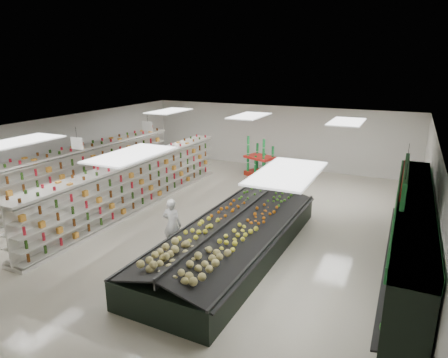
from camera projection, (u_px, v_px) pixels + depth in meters
The scene contains 15 objects.
floor at pixel (207, 218), 14.29m from camera, with size 16.00×16.00×0.00m, color beige.
ceiling at pixel (206, 129), 13.38m from camera, with size 14.00×16.00×0.02m, color white.
wall_back at pixel (277, 137), 20.79m from camera, with size 14.00×0.02×3.20m, color silver.
wall_left at pixel (58, 155), 16.67m from camera, with size 0.02×16.00×3.20m, color silver.
wall_right at pixel (431, 204), 11.00m from camera, with size 0.02×16.00×3.20m, color silver.
produce_wall_case at pixel (410, 234), 9.99m from camera, with size 0.93×8.00×2.20m.
aisle_sign_near at pixel (77, 143), 13.31m from camera, with size 0.52×0.06×0.75m.
aisle_sign_far at pixel (148, 126), 16.78m from camera, with size 0.52×0.06×0.75m.
hortifruti_banner at pixel (405, 178), 9.70m from camera, with size 0.12×3.20×0.95m.
gondola_left at pixel (69, 178), 15.85m from camera, with size 1.46×11.75×2.03m.
gondola_center at pixel (137, 186), 15.07m from camera, with size 0.94×10.87×1.88m.
produce_island at pixel (233, 237), 11.49m from camera, with size 2.99×7.69×1.14m.
soda_endcap at pixel (260, 159), 19.23m from camera, with size 1.63×1.39×1.77m.
shopper_main at pixel (172, 225), 11.67m from camera, with size 0.58×0.38×1.59m, color white.
shopper_background at pixel (182, 160), 19.15m from camera, with size 0.82×0.51×1.69m, color tan.
Camera 1 is at (6.17, -11.80, 5.40)m, focal length 32.00 mm.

